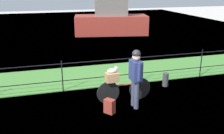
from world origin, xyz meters
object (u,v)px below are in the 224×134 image
(backpack_on_paving, at_px, (110,106))
(bicycle_main, at_px, (124,90))
(cyclist_person, at_px, (136,74))
(moored_boat_mid, at_px, (111,20))
(terrier_dog, at_px, (113,70))
(wooden_crate, at_px, (112,77))
(mooring_bollard, at_px, (165,80))

(backpack_on_paving, bearing_deg, bicycle_main, 95.79)
(bicycle_main, relative_size, cyclist_person, 1.00)
(cyclist_person, xyz_separation_m, backpack_on_paving, (-0.79, -0.15, -0.80))
(bicycle_main, xyz_separation_m, moored_boat_mid, (2.55, 10.49, 0.64))
(terrier_dog, xyz_separation_m, moored_boat_mid, (2.89, 10.51, -0.02))
(terrier_dog, xyz_separation_m, backpack_on_paving, (-0.26, -0.58, -0.82))
(terrier_dog, bearing_deg, moored_boat_mid, 74.62)
(wooden_crate, xyz_separation_m, cyclist_person, (0.55, -0.43, 0.20))
(terrier_dog, xyz_separation_m, cyclist_person, (0.53, -0.43, -0.01))
(bicycle_main, bearing_deg, moored_boat_mid, 76.34)
(terrier_dog, height_order, cyclist_person, cyclist_person)
(moored_boat_mid, bearing_deg, bicycle_main, -103.66)
(bicycle_main, relative_size, mooring_bollard, 3.61)
(terrier_dog, bearing_deg, cyclist_person, -38.99)
(bicycle_main, bearing_deg, backpack_on_paving, -135.30)
(moored_boat_mid, bearing_deg, backpack_on_paving, -105.87)
(wooden_crate, bearing_deg, mooring_bollard, 19.58)
(bicycle_main, relative_size, terrier_dog, 5.30)
(backpack_on_paving, bearing_deg, mooring_bollard, 80.62)
(cyclist_person, distance_m, mooring_bollard, 2.11)
(cyclist_person, height_order, moored_boat_mid, moored_boat_mid)
(terrier_dog, distance_m, mooring_bollard, 2.36)
(mooring_bollard, xyz_separation_m, moored_boat_mid, (0.80, 9.76, 0.77))
(bicycle_main, bearing_deg, terrier_dog, -177.52)
(backpack_on_paving, distance_m, moored_boat_mid, 11.56)
(bicycle_main, bearing_deg, cyclist_person, -67.13)
(cyclist_person, bearing_deg, moored_boat_mid, 77.81)
(terrier_dog, height_order, mooring_bollard, terrier_dog)
(cyclist_person, bearing_deg, terrier_dog, 141.01)
(cyclist_person, bearing_deg, bicycle_main, 112.87)
(cyclist_person, height_order, mooring_bollard, cyclist_person)
(backpack_on_paving, relative_size, moored_boat_mid, 0.08)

